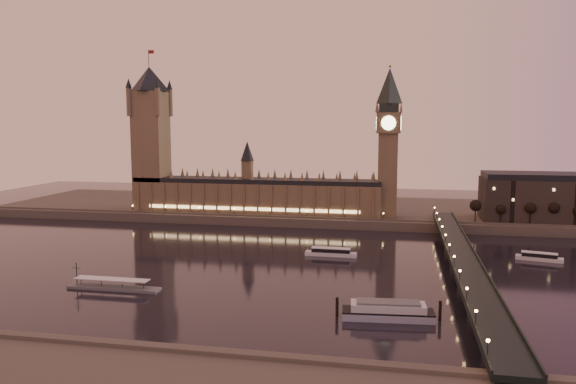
{
  "coord_description": "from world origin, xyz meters",
  "views": [
    {
      "loc": [
        62.15,
        -269.35,
        70.57
      ],
      "look_at": [
        1.19,
        35.0,
        32.64
      ],
      "focal_mm": 35.0,
      "sensor_mm": 36.0,
      "label": 1
    }
  ],
  "objects_px": {
    "cruise_boat_b": "(539,257)",
    "pontoon_pier": "(114,287)",
    "moored_barge": "(388,311)",
    "cruise_boat_a": "(331,252)"
  },
  "relations": [
    {
      "from": "cruise_boat_b",
      "to": "cruise_boat_a",
      "type": "bearing_deg",
      "value": -160.84
    },
    {
      "from": "moored_barge",
      "to": "pontoon_pier",
      "type": "height_order",
      "value": "pontoon_pier"
    },
    {
      "from": "cruise_boat_a",
      "to": "moored_barge",
      "type": "xyz_separation_m",
      "value": [
        32.29,
        -93.37,
        1.02
      ]
    },
    {
      "from": "cruise_boat_b",
      "to": "pontoon_pier",
      "type": "bearing_deg",
      "value": -141.44
    },
    {
      "from": "cruise_boat_a",
      "to": "moored_barge",
      "type": "distance_m",
      "value": 98.81
    },
    {
      "from": "cruise_boat_a",
      "to": "cruise_boat_b",
      "type": "relative_size",
      "value": 1.17
    },
    {
      "from": "cruise_boat_a",
      "to": "pontoon_pier",
      "type": "height_order",
      "value": "pontoon_pier"
    },
    {
      "from": "cruise_boat_a",
      "to": "cruise_boat_b",
      "type": "height_order",
      "value": "cruise_boat_a"
    },
    {
      "from": "moored_barge",
      "to": "cruise_boat_a",
      "type": "bearing_deg",
      "value": 104.07
    },
    {
      "from": "pontoon_pier",
      "to": "cruise_boat_b",
      "type": "bearing_deg",
      "value": 25.25
    }
  ]
}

